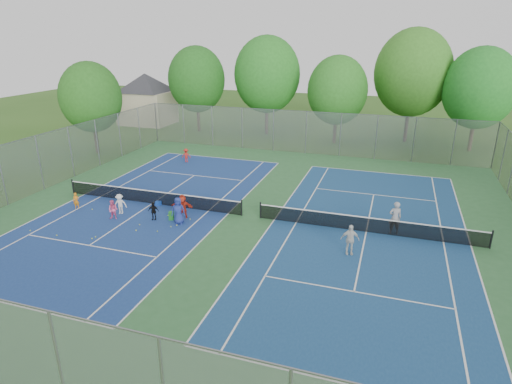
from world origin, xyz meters
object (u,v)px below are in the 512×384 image
instructor (395,218)px  ball_hopper (171,216)px  ball_crate (159,203)px  net_left (152,197)px  net_right (367,225)px

instructor → ball_hopper: bearing=-5.6°
ball_crate → net_left: bearing=173.0°
net_right → ball_hopper: net_right is taller
ball_crate → instructor: (14.94, 0.40, 0.83)m
net_right → instructor: instructor is taller
net_left → ball_hopper: 3.21m
net_left → ball_hopper: net_left is taller
ball_hopper → instructor: 13.17m
net_left → net_right: size_ratio=1.00×
ball_crate → instructor: size_ratio=0.17×
ball_crate → ball_hopper: 2.76m
net_left → net_right: 14.00m
net_left → net_right: (14.00, 0.00, 0.00)m
net_right → ball_crate: net_right is taller
net_left → instructor: instructor is taller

